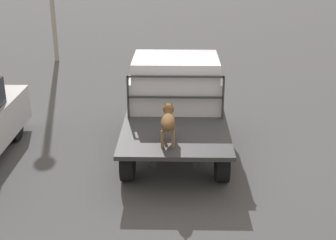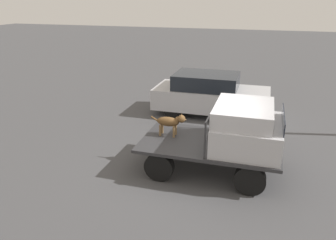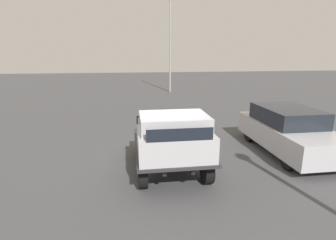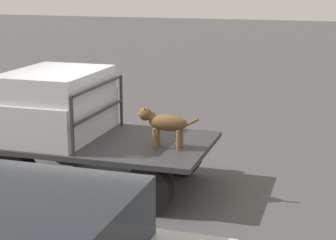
{
  "view_description": "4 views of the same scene",
  "coord_description": "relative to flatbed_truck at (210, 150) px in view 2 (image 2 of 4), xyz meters",
  "views": [
    {
      "loc": [
        -8.72,
        -0.03,
        4.23
      ],
      "look_at": [
        -1.15,
        0.12,
        1.21
      ],
      "focal_mm": 50.0,
      "sensor_mm": 36.0,
      "label": 1
    },
    {
      "loc": [
        1.16,
        -7.58,
        4.25
      ],
      "look_at": [
        -1.15,
        0.12,
        1.21
      ],
      "focal_mm": 35.0,
      "sensor_mm": 36.0,
      "label": 2
    },
    {
      "loc": [
        7.33,
        -1.09,
        3.43
      ],
      "look_at": [
        -1.15,
        0.12,
        1.21
      ],
      "focal_mm": 28.0,
      "sensor_mm": 36.0,
      "label": 3
    },
    {
      "loc": [
        -3.59,
        7.94,
        3.26
      ],
      "look_at": [
        -1.15,
        0.12,
        1.21
      ],
      "focal_mm": 60.0,
      "sensor_mm": 36.0,
      "label": 4
    }
  ],
  "objects": [
    {
      "name": "truck_headboard",
      "position": [
        0.03,
        0.0,
        0.8
      ],
      "size": [
        0.04,
        1.92,
        0.89
      ],
      "color": "#2D2D30",
      "rests_on": "flatbed_truck"
    },
    {
      "name": "ground_plane",
      "position": [
        0.0,
        0.0,
        -0.57
      ],
      "size": [
        80.0,
        80.0,
        0.0
      ],
      "primitive_type": "plane",
      "color": "#474749"
    },
    {
      "name": "flatbed_truck",
      "position": [
        0.0,
        0.0,
        0.0
      ],
      "size": [
        3.49,
        2.04,
        0.78
      ],
      "color": "black",
      "rests_on": "ground"
    },
    {
      "name": "truck_cab",
      "position": [
        0.86,
        0.0,
        0.72
      ],
      "size": [
        1.59,
        1.92,
        1.07
      ],
      "color": "#B7B7BC",
      "rests_on": "flatbed_truck"
    },
    {
      "name": "dog",
      "position": [
        -1.07,
        0.12,
        0.61
      ],
      "size": [
        0.99,
        0.25,
        0.64
      ],
      "rotation": [
        0.0,
        0.0,
        -0.15
      ],
      "color": "brown",
      "rests_on": "flatbed_truck"
    },
    {
      "name": "parked_sedan",
      "position": [
        -0.75,
        4.31,
        0.22
      ],
      "size": [
        4.26,
        1.88,
        1.57
      ],
      "rotation": [
        0.0,
        0.0,
        0.02
      ],
      "color": "black",
      "rests_on": "ground"
    }
  ]
}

